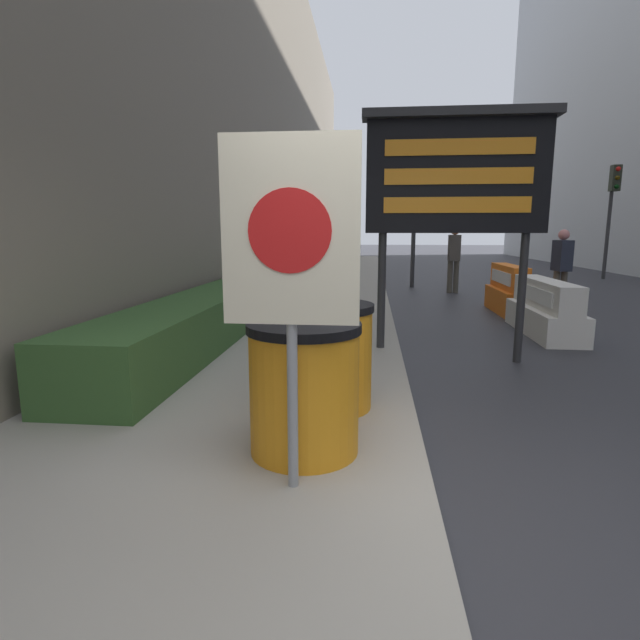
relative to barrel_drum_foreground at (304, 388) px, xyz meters
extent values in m
plane|color=#2D2D33|center=(0.82, -0.77, -0.59)|extent=(120.00, 120.00, 0.00)
cube|color=gray|center=(-0.79, -0.77, -0.51)|extent=(3.22, 56.00, 0.15)
cube|color=gray|center=(-2.60, 9.03, 5.02)|extent=(0.40, 50.40, 11.21)
cube|color=#335628|center=(-1.80, 3.44, -0.13)|extent=(0.90, 6.32, 0.62)
cylinder|color=orange|center=(0.00, 0.00, -0.03)|extent=(0.72, 0.72, 0.82)
cylinder|color=black|center=(0.00, 0.00, 0.41)|extent=(0.75, 0.75, 0.06)
cylinder|color=orange|center=(0.08, 0.88, -0.03)|extent=(0.72, 0.72, 0.82)
cylinder|color=black|center=(0.08, 0.88, 0.41)|extent=(0.75, 0.75, 0.06)
cylinder|color=gray|center=(0.00, -0.47, 0.29)|extent=(0.06, 0.06, 1.46)
cube|color=beige|center=(0.00, -0.49, 1.02)|extent=(0.74, 0.04, 1.00)
cylinder|color=red|center=(0.00, -0.52, 1.02)|extent=(0.45, 0.01, 0.45)
cylinder|color=#28282B|center=(0.56, 3.13, 0.21)|extent=(0.10, 0.10, 1.59)
cylinder|color=#28282B|center=(2.26, 3.13, 0.21)|extent=(0.10, 0.10, 1.59)
cube|color=black|center=(1.41, 3.13, 1.65)|extent=(2.13, 0.24, 1.31)
cube|color=#28282B|center=(1.41, 3.06, 2.36)|extent=(2.25, 0.34, 0.10)
cube|color=orange|center=(1.41, 3.00, 1.98)|extent=(1.70, 0.02, 0.18)
cube|color=orange|center=(1.41, 3.00, 1.65)|extent=(1.70, 0.02, 0.18)
cube|color=orange|center=(1.41, 3.00, 1.33)|extent=(1.70, 0.02, 0.18)
cube|color=silver|center=(3.17, 4.95, -0.37)|extent=(0.62, 2.17, 0.43)
cube|color=silver|center=(3.17, 4.95, 0.06)|extent=(0.37, 2.17, 0.43)
cube|color=white|center=(2.97, 4.95, 0.06)|extent=(0.02, 1.74, 0.21)
cube|color=orange|center=(3.17, 7.10, -0.35)|extent=(0.52, 1.78, 0.47)
cube|color=orange|center=(3.17, 7.10, 0.12)|extent=(0.31, 1.78, 0.47)
cube|color=white|center=(3.00, 7.10, 0.12)|extent=(0.02, 1.42, 0.24)
cube|color=black|center=(3.98, 7.41, -0.57)|extent=(0.34, 0.34, 0.04)
cone|color=#EA560F|center=(3.98, 7.41, -0.27)|extent=(0.27, 0.27, 0.56)
cylinder|color=white|center=(3.98, 7.41, -0.24)|extent=(0.16, 0.16, 0.08)
cylinder|color=#2D2D30|center=(1.62, 11.55, 1.12)|extent=(0.12, 0.12, 3.41)
cube|color=#23281E|center=(1.62, 11.39, 2.40)|extent=(0.28, 0.28, 0.84)
sphere|color=#360605|center=(1.62, 11.24, 2.68)|extent=(0.15, 0.15, 0.15)
sphere|color=#392C06|center=(1.62, 11.24, 2.40)|extent=(0.15, 0.15, 0.15)
sphere|color=green|center=(1.62, 11.24, 2.12)|extent=(0.15, 0.15, 0.15)
cylinder|color=#2D2D30|center=(8.42, 14.97, 1.30)|extent=(0.12, 0.12, 3.77)
cube|color=#23281E|center=(8.42, 14.81, 2.76)|extent=(0.28, 0.28, 0.84)
sphere|color=red|center=(8.42, 14.66, 3.04)|extent=(0.15, 0.15, 0.15)
sphere|color=#392C06|center=(8.42, 14.66, 2.76)|extent=(0.15, 0.15, 0.15)
sphere|color=black|center=(8.42, 14.66, 2.48)|extent=(0.15, 0.15, 0.15)
cylinder|color=#514C42|center=(2.51, 10.34, -0.16)|extent=(0.14, 0.14, 0.85)
cylinder|color=#514C42|center=(2.67, 10.34, -0.16)|extent=(0.14, 0.14, 0.85)
cube|color=#47423D|center=(2.59, 10.34, 0.60)|extent=(0.29, 0.47, 0.67)
sphere|color=tan|center=(2.59, 10.34, 1.05)|extent=(0.23, 0.23, 0.23)
cylinder|color=#514C42|center=(4.29, 7.71, -0.19)|extent=(0.13, 0.13, 0.80)
cylinder|color=#514C42|center=(4.44, 7.71, -0.19)|extent=(0.13, 0.13, 0.80)
cube|color=#232838|center=(4.37, 7.71, 0.53)|extent=(0.31, 0.46, 0.63)
sphere|color=tan|center=(4.37, 7.71, 0.95)|extent=(0.22, 0.22, 0.22)
camera|label=1|loc=(0.43, -3.14, 1.02)|focal=28.00mm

